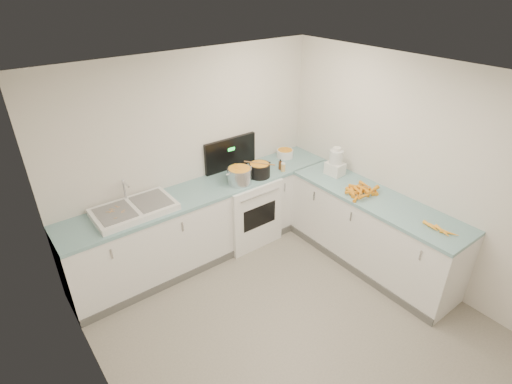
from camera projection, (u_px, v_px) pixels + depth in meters
floor at (298, 332)px, 4.08m from camera, size 3.50×4.00×0.00m
ceiling at (316, 88)px, 2.86m from camera, size 3.50×4.00×0.00m
wall_back at (192, 156)px, 4.86m from camera, size 3.50×0.00×2.50m
wall_left at (106, 327)px, 2.55m from camera, size 0.00×4.00×2.50m
wall_right at (421, 176)px, 4.40m from camera, size 0.00×4.00×2.50m
counter_back at (208, 221)px, 5.03m from camera, size 3.50×0.62×0.94m
counter_right at (371, 231)px, 4.83m from camera, size 0.62×2.20×0.94m
stove at (244, 207)px, 5.31m from camera, size 0.76×0.65×1.36m
sink at (134, 209)px, 4.31m from camera, size 0.86×0.52×0.31m
steel_pot at (240, 177)px, 4.87m from camera, size 0.35×0.35×0.22m
black_pot at (259, 171)px, 5.04m from camera, size 0.36×0.36×0.19m
wooden_spoon at (260, 163)px, 4.99m from camera, size 0.26×0.33×0.02m
mixing_bowl at (285, 153)px, 5.57m from camera, size 0.24×0.24×0.11m
extract_bottle at (280, 165)px, 5.23m from camera, size 0.05×0.05×0.11m
spice_jar at (283, 168)px, 5.18m from camera, size 0.06×0.06×0.10m
food_processor at (336, 163)px, 5.05m from camera, size 0.20×0.23×0.37m
carrot_pile at (361, 191)px, 4.67m from camera, size 0.46×0.34×0.09m
peeled_carrots at (440, 229)px, 4.00m from camera, size 0.13×0.36×0.04m
peelings at (115, 211)px, 4.20m from camera, size 0.18×0.25×0.01m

